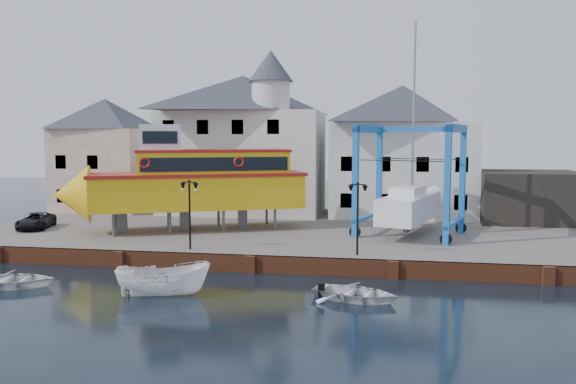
# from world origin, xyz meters

# --- Properties ---
(ground) EXTENTS (140.00, 140.00, 0.00)m
(ground) POSITION_xyz_m (0.00, 0.00, 0.00)
(ground) COLOR black
(ground) RESTS_ON ground
(hardstanding) EXTENTS (44.00, 22.00, 1.00)m
(hardstanding) POSITION_xyz_m (0.00, 11.00, 0.50)
(hardstanding) COLOR #615B58
(hardstanding) RESTS_ON ground
(quay_wall) EXTENTS (44.00, 0.47, 1.00)m
(quay_wall) POSITION_xyz_m (-0.00, 0.10, 0.50)
(quay_wall) COLOR brown
(quay_wall) RESTS_ON ground
(building_pink) EXTENTS (8.00, 7.00, 10.30)m
(building_pink) POSITION_xyz_m (-18.00, 18.00, 6.15)
(building_pink) COLOR tan
(building_pink) RESTS_ON hardstanding
(building_white_main) EXTENTS (14.00, 8.30, 14.00)m
(building_white_main) POSITION_xyz_m (-4.87, 18.39, 7.34)
(building_white_main) COLOR silver
(building_white_main) RESTS_ON hardstanding
(building_white_right) EXTENTS (12.00, 8.00, 11.20)m
(building_white_right) POSITION_xyz_m (9.00, 19.00, 6.60)
(building_white_right) COLOR silver
(building_white_right) RESTS_ON hardstanding
(shed_dark) EXTENTS (8.00, 7.00, 4.00)m
(shed_dark) POSITION_xyz_m (19.00, 17.00, 3.00)
(shed_dark) COLOR black
(shed_dark) RESTS_ON hardstanding
(lamp_post_left) EXTENTS (1.12, 0.32, 4.20)m
(lamp_post_left) POSITION_xyz_m (-4.00, 1.20, 4.17)
(lamp_post_left) COLOR black
(lamp_post_left) RESTS_ON hardstanding
(lamp_post_right) EXTENTS (1.12, 0.32, 4.20)m
(lamp_post_right) POSITION_xyz_m (6.00, 1.20, 4.17)
(lamp_post_right) COLOR black
(lamp_post_right) RESTS_ON hardstanding
(tour_boat) EXTENTS (17.70, 10.75, 7.62)m
(tour_boat) POSITION_xyz_m (-6.74, 7.80, 4.59)
(tour_boat) COLOR #59595E
(tour_boat) RESTS_ON hardstanding
(travel_lift) EXTENTS (8.08, 9.92, 14.55)m
(travel_lift) POSITION_xyz_m (9.50, 9.23, 3.42)
(travel_lift) COLOR #1264B7
(travel_lift) RESTS_ON hardstanding
(van) EXTENTS (2.98, 4.56, 1.17)m
(van) POSITION_xyz_m (-17.92, 6.77, 1.58)
(van) COLOR black
(van) RESTS_ON hardstanding
(motorboat_a) EXTENTS (4.91, 2.80, 1.79)m
(motorboat_a) POSITION_xyz_m (-3.12, -5.26, 0.00)
(motorboat_a) COLOR white
(motorboat_a) RESTS_ON ground
(motorboat_b) EXTENTS (4.79, 3.99, 0.86)m
(motorboat_b) POSITION_xyz_m (6.15, -4.39, 0.00)
(motorboat_b) COLOR white
(motorboat_b) RESTS_ON ground
(motorboat_d) EXTENTS (4.99, 4.03, 0.92)m
(motorboat_d) POSITION_xyz_m (-11.56, -5.02, 0.00)
(motorboat_d) COLOR white
(motorboat_d) RESTS_ON ground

